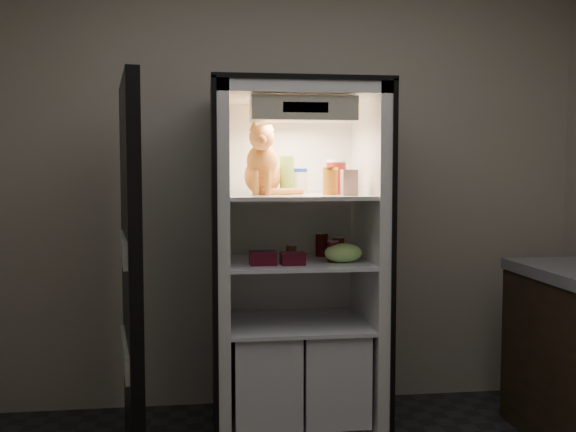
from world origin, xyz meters
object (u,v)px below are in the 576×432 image
Objects in this scene: refrigerator at (295,285)px; berry_box_left at (263,258)px; soda_can_b at (338,248)px; berry_box_right at (292,259)px; condiment_jar at (291,251)px; tabby_cat at (263,167)px; grape_bag at (343,253)px; soda_can_c at (333,251)px; mayo_tub at (298,181)px; salsa_jar at (330,181)px; parmesan_shaker at (287,175)px; pepper_jar at (336,177)px; cream_carton at (349,182)px; soda_can_a at (322,245)px.

berry_box_left is at bearing -134.36° from refrigerator.
soda_can_b is 1.01× the size of berry_box_right.
condiment_jar is at bearing 167.14° from soda_can_b.
tabby_cat reaches higher than grape_bag.
soda_can_c reaches higher than berry_box_left.
salsa_jar is at bearing -50.12° from mayo_tub.
pepper_jar is (0.28, 0.04, -0.01)m from parmesan_shaker.
refrigerator reaches higher than cream_carton.
parmesan_shaker is 1.68× the size of soda_can_b.
parmesan_shaker is (0.13, 0.03, -0.04)m from tabby_cat.
pepper_jar is 0.44m from soda_can_c.
parmesan_shaker reaches higher than soda_can_b.
berry_box_right is at bearing -171.04° from grape_bag.
mayo_tub is 0.96× the size of salsa_jar.
tabby_cat reaches higher than condiment_jar.
pepper_jar is (0.41, 0.07, -0.05)m from tabby_cat.
berry_box_left is at bearing -132.14° from condiment_jar.
refrigerator is at bearing 17.51° from tabby_cat.
grape_bag reaches higher than condiment_jar.
soda_can_a is 1.60× the size of condiment_jar.
mayo_tub is 0.75× the size of pepper_jar.
tabby_cat reaches higher than parmesan_shaker.
salsa_jar is 0.16m from pepper_jar.
soda_can_c is at bearing -12.32° from tabby_cat.
parmesan_shaker is 0.41m from condiment_jar.
pepper_jar is 0.39m from soda_can_a.
soda_can_a is 1.08× the size of berry_box_right.
tabby_cat is 0.42m from pepper_jar.
parmesan_shaker is 1.41× the size of salsa_jar.
cream_carton is (0.08, -0.08, -0.01)m from salsa_jar.
berry_box_right is at bearing -150.59° from soda_can_b.
refrigerator is 4.79× the size of tabby_cat.
refrigerator is at bearing 142.72° from grape_bag.
soda_can_a is at bearing 94.52° from soda_can_c.
mayo_tub is (0.07, 0.07, -0.03)m from parmesan_shaker.
mayo_tub reaches higher than cream_carton.
condiment_jar is at bearing 146.79° from grape_bag.
refrigerator is 15.56× the size of berry_box_right.
parmesan_shaker is 0.48m from berry_box_left.
grape_bag is at bearing -46.40° from salsa_jar.
grape_bag is 1.48× the size of berry_box_left.
pepper_jar is at bearing 86.13° from soda_can_b.
refrigerator is 0.19m from condiment_jar.
mayo_tub is at bearing 76.14° from berry_box_right.
grape_bag is at bearing -33.21° from condiment_jar.
cream_carton reaches higher than soda_can_b.
berry_box_right is (0.14, -0.18, -0.47)m from tabby_cat.
refrigerator reaches higher than berry_box_right.
condiment_jar is at bearing 146.93° from cream_carton.
soda_can_c is at bearing 15.35° from berry_box_right.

